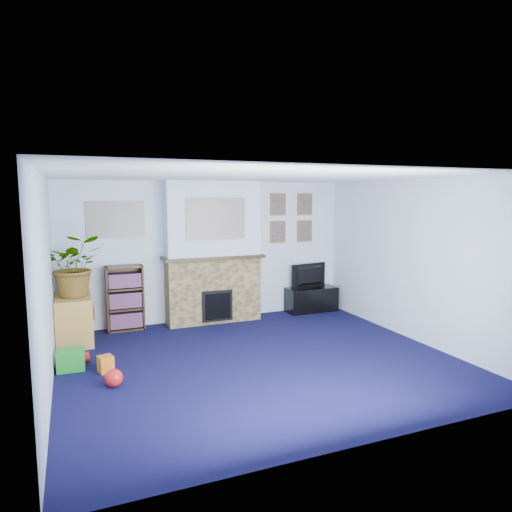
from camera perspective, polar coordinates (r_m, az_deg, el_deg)
name	(u,v)px	position (r m, az deg, el deg)	size (l,w,h in m)	color
floor	(259,360)	(6.17, 0.40, -12.90)	(5.00, 4.50, 0.01)	#0E0E34
ceiling	(259,176)	(5.79, 0.42, 9.95)	(5.00, 4.50, 0.01)	white
wall_back	(210,251)	(7.97, -5.83, 0.60)	(5.00, 0.04, 2.40)	silver
wall_front	(363,311)	(3.93, 13.22, -6.74)	(5.00, 0.04, 2.40)	silver
wall_left	(46,285)	(5.43, -24.77, -3.29)	(0.04, 4.50, 2.40)	silver
wall_right	(414,260)	(7.20, 19.11, -0.52)	(0.04, 4.50, 2.40)	silver
chimney_breast	(213,253)	(7.78, -5.40, 0.32)	(1.72, 0.50, 2.40)	brown
collage_main	(216,219)	(7.52, -4.99, 4.64)	(1.00, 0.03, 0.68)	gray
collage_left	(116,220)	(7.62, -17.14, 4.37)	(0.90, 0.03, 0.58)	gray
portrait_tl	(278,204)	(8.35, 2.78, 6.45)	(0.30, 0.03, 0.40)	brown
portrait_tr	(305,204)	(8.60, 6.12, 6.45)	(0.30, 0.03, 0.40)	brown
portrait_bl	(278,232)	(8.38, 2.76, 3.03)	(0.30, 0.03, 0.40)	brown
portrait_br	(304,231)	(8.62, 6.08, 3.13)	(0.30, 0.03, 0.40)	brown
tv_stand	(311,299)	(8.67, 6.92, -5.40)	(0.96, 0.40, 0.45)	black
television	(311,276)	(8.60, 6.90, -2.45)	(0.77, 0.10, 0.44)	black
bookshelf	(125,299)	(7.67, -16.06, -5.23)	(0.58, 0.28, 1.05)	#312111
sideboard	(74,319)	(7.32, -21.79, -7.30)	(0.50, 0.90, 0.70)	#B8883B
potted_plant	(75,265)	(7.11, -21.69, -1.10)	(0.81, 0.71, 0.91)	#26661E
mantel_clock	(207,252)	(7.70, -6.14, 0.50)	(0.09, 0.06, 0.13)	gold
mantel_candle	(227,250)	(7.80, -3.67, 0.70)	(0.05, 0.05, 0.16)	#B2BFC6
mantel_teddy	(184,253)	(7.60, -8.97, 0.33)	(0.14, 0.14, 0.14)	gray
mantel_can	(252,250)	(7.96, -0.46, 0.71)	(0.06, 0.06, 0.12)	orange
green_crate	(71,359)	(6.26, -22.14, -11.81)	(0.33, 0.26, 0.26)	#198C26
toy_ball	(114,379)	(5.60, -17.34, -14.48)	(0.21, 0.21, 0.21)	red
toy_block	(106,363)	(6.05, -18.28, -12.62)	(0.17, 0.17, 0.20)	orange
toy_tube	(79,359)	(6.44, -21.29, -11.90)	(0.13, 0.13, 0.27)	red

